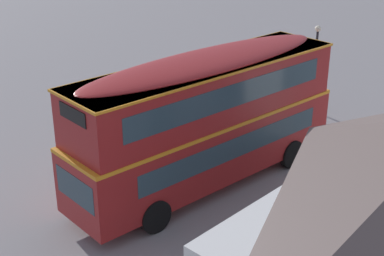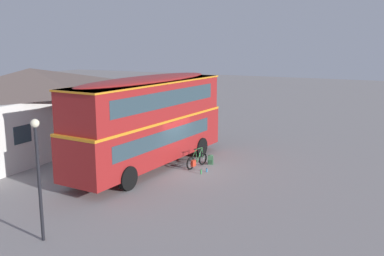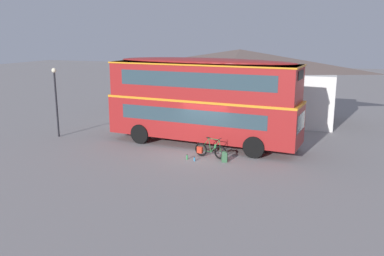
{
  "view_description": "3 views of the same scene",
  "coord_description": "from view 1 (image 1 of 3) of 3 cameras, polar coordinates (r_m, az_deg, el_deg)",
  "views": [
    {
      "loc": [
        12.54,
        13.71,
        10.04
      ],
      "look_at": [
        -0.3,
        0.97,
        2.12
      ],
      "focal_mm": 52.66,
      "sensor_mm": 36.0,
      "label": 1
    },
    {
      "loc": [
        -18.84,
        -10.34,
        6.5
      ],
      "look_at": [
        1.38,
        -0.02,
        1.91
      ],
      "focal_mm": 40.13,
      "sensor_mm": 36.0,
      "label": 2
    },
    {
      "loc": [
        6.73,
        -19.19,
        6.03
      ],
      "look_at": [
        -0.65,
        0.05,
        1.25
      ],
      "focal_mm": 38.0,
      "sensor_mm": 36.0,
      "label": 3
    }
  ],
  "objects": [
    {
      "name": "water_bottle_blue_sports",
      "position": [
        22.05,
        -5.32,
        -3.27
      ],
      "size": [
        0.08,
        0.08,
        0.21
      ],
      "color": "#338CBF",
      "rests_on": "ground"
    },
    {
      "name": "backpack_on_ground",
      "position": [
        20.92,
        -7.5,
        -4.43
      ],
      "size": [
        0.36,
        0.36,
        0.52
      ],
      "color": "#386642",
      "rests_on": "ground"
    },
    {
      "name": "double_decker_bus",
      "position": [
        19.41,
        1.55,
        1.23
      ],
      "size": [
        10.8,
        3.18,
        4.79
      ],
      "color": "black",
      "rests_on": "ground"
    },
    {
      "name": "ground_plane",
      "position": [
        21.12,
        -2.47,
        -4.77
      ],
      "size": [
        120.0,
        120.0,
        0.0
      ],
      "primitive_type": "plane",
      "color": "gray"
    },
    {
      "name": "touring_bicycle",
      "position": [
        21.09,
        -4.9,
        -3.74
      ],
      "size": [
        1.76,
        0.49,
        1.04
      ],
      "color": "black",
      "rests_on": "ground"
    },
    {
      "name": "street_lamp",
      "position": [
        26.78,
        12.38,
        6.91
      ],
      "size": [
        0.28,
        0.28,
        4.11
      ],
      "color": "black",
      "rests_on": "ground"
    },
    {
      "name": "water_bottle_green_metal",
      "position": [
        22.21,
        -4.3,
        -2.96
      ],
      "size": [
        0.08,
        0.08,
        0.26
      ],
      "color": "green",
      "rests_on": "ground"
    }
  ]
}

